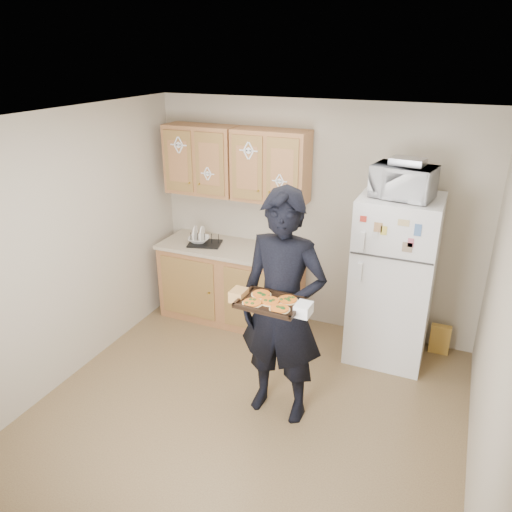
% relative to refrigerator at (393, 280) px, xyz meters
% --- Properties ---
extents(floor, '(3.60, 3.60, 0.00)m').
position_rel_refrigerator_xyz_m(floor, '(-0.95, -1.43, -0.85)').
color(floor, brown).
rests_on(floor, ground).
extents(ceiling, '(3.60, 3.60, 0.00)m').
position_rel_refrigerator_xyz_m(ceiling, '(-0.95, -1.43, 1.65)').
color(ceiling, white).
rests_on(ceiling, wall_back).
extents(wall_back, '(3.60, 0.04, 2.50)m').
position_rel_refrigerator_xyz_m(wall_back, '(-0.95, 0.37, 0.40)').
color(wall_back, '#B5A993').
rests_on(wall_back, floor).
extents(wall_front, '(3.60, 0.04, 2.50)m').
position_rel_refrigerator_xyz_m(wall_front, '(-0.95, -3.23, 0.40)').
color(wall_front, '#B5A993').
rests_on(wall_front, floor).
extents(wall_left, '(0.04, 3.60, 2.50)m').
position_rel_refrigerator_xyz_m(wall_left, '(-2.75, -1.43, 0.40)').
color(wall_left, '#B5A993').
rests_on(wall_left, floor).
extents(wall_right, '(0.04, 3.60, 2.50)m').
position_rel_refrigerator_xyz_m(wall_right, '(0.85, -1.43, 0.40)').
color(wall_right, '#B5A993').
rests_on(wall_right, floor).
extents(refrigerator, '(0.75, 0.70, 1.70)m').
position_rel_refrigerator_xyz_m(refrigerator, '(0.00, 0.00, 0.00)').
color(refrigerator, white).
rests_on(refrigerator, floor).
extents(base_cabinet, '(1.60, 0.60, 0.86)m').
position_rel_refrigerator_xyz_m(base_cabinet, '(-1.80, 0.05, -0.42)').
color(base_cabinet, '#9B6035').
rests_on(base_cabinet, floor).
extents(countertop, '(1.64, 0.64, 0.04)m').
position_rel_refrigerator_xyz_m(countertop, '(-1.80, 0.05, 0.03)').
color(countertop, '#C7B099').
rests_on(countertop, base_cabinet).
extents(upper_cab_left, '(0.80, 0.33, 0.75)m').
position_rel_refrigerator_xyz_m(upper_cab_left, '(-2.20, 0.18, 0.98)').
color(upper_cab_left, '#9B6035').
rests_on(upper_cab_left, wall_back).
extents(upper_cab_right, '(0.80, 0.33, 0.75)m').
position_rel_refrigerator_xyz_m(upper_cab_right, '(-1.38, 0.18, 0.98)').
color(upper_cab_right, '#9B6035').
rests_on(upper_cab_right, wall_back).
extents(cereal_box, '(0.20, 0.07, 0.32)m').
position_rel_refrigerator_xyz_m(cereal_box, '(0.52, 0.24, -0.69)').
color(cereal_box, '#E5BE50').
rests_on(cereal_box, floor).
extents(person, '(0.75, 0.51, 2.01)m').
position_rel_refrigerator_xyz_m(person, '(-0.70, -1.25, 0.15)').
color(person, black).
rests_on(person, floor).
extents(baking_tray, '(0.48, 0.36, 0.04)m').
position_rel_refrigerator_xyz_m(baking_tray, '(-0.69, -1.55, 0.35)').
color(baking_tray, black).
rests_on(baking_tray, person).
extents(pizza_front_left, '(0.16, 0.16, 0.02)m').
position_rel_refrigerator_xyz_m(pizza_front_left, '(-0.80, -1.62, 0.37)').
color(pizza_front_left, orange).
rests_on(pizza_front_left, baking_tray).
extents(pizza_front_right, '(0.16, 0.16, 0.02)m').
position_rel_refrigerator_xyz_m(pizza_front_right, '(-0.58, -1.63, 0.37)').
color(pizza_front_right, orange).
rests_on(pizza_front_right, baking_tray).
extents(pizza_back_left, '(0.16, 0.16, 0.02)m').
position_rel_refrigerator_xyz_m(pizza_back_left, '(-0.80, -1.46, 0.37)').
color(pizza_back_left, orange).
rests_on(pizza_back_left, baking_tray).
extents(pizza_back_right, '(0.16, 0.16, 0.02)m').
position_rel_refrigerator_xyz_m(pizza_back_right, '(-0.58, -1.47, 0.37)').
color(pizza_back_right, orange).
rests_on(pizza_back_right, baking_tray).
extents(pizza_center, '(0.16, 0.16, 0.02)m').
position_rel_refrigerator_xyz_m(pizza_center, '(-0.69, -1.55, 0.37)').
color(pizza_center, orange).
rests_on(pizza_center, baking_tray).
extents(microwave, '(0.59, 0.45, 0.30)m').
position_rel_refrigerator_xyz_m(microwave, '(-0.00, -0.05, 1.00)').
color(microwave, white).
rests_on(microwave, refrigerator).
extents(foil_pan, '(0.32, 0.25, 0.06)m').
position_rel_refrigerator_xyz_m(foil_pan, '(0.01, -0.02, 1.18)').
color(foil_pan, '#A9A8AF').
rests_on(foil_pan, microwave).
extents(dish_rack, '(0.41, 0.35, 0.14)m').
position_rel_refrigerator_xyz_m(dish_rack, '(-2.10, 0.01, 0.12)').
color(dish_rack, black).
rests_on(dish_rack, countertop).
extents(bowl, '(0.30, 0.30, 0.06)m').
position_rel_refrigerator_xyz_m(bowl, '(-2.18, 0.01, 0.10)').
color(bowl, white).
rests_on(bowl, dish_rack).
extents(soap_bottle, '(0.10, 0.10, 0.20)m').
position_rel_refrigerator_xyz_m(soap_bottle, '(-1.10, -0.02, 0.15)').
color(soap_bottle, white).
rests_on(soap_bottle, countertop).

